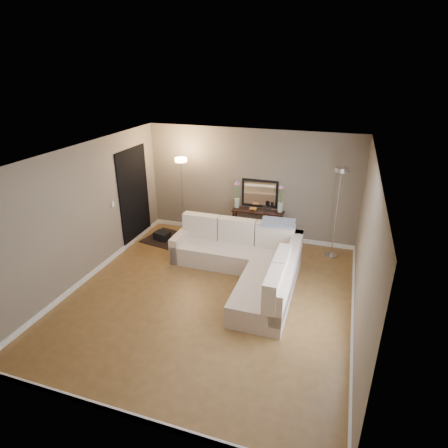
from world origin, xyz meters
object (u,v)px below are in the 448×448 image
(sectional_sofa, at_px, (247,260))
(console_table, at_px, (254,223))
(floor_lamp_lit, at_px, (182,182))
(floor_lamp_unlit, at_px, (339,195))

(sectional_sofa, xyz_separation_m, console_table, (-0.28, 1.70, 0.08))
(floor_lamp_lit, bearing_deg, sectional_sofa, -34.62)
(console_table, bearing_deg, sectional_sofa, -80.69)
(console_table, height_order, floor_lamp_unlit, floor_lamp_unlit)
(floor_lamp_lit, relative_size, floor_lamp_unlit, 0.97)
(sectional_sofa, relative_size, floor_lamp_lit, 1.37)
(sectional_sofa, bearing_deg, floor_lamp_lit, 145.38)
(sectional_sofa, height_order, floor_lamp_lit, floor_lamp_lit)
(console_table, bearing_deg, floor_lamp_unlit, -9.97)
(sectional_sofa, height_order, floor_lamp_unlit, floor_lamp_unlit)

